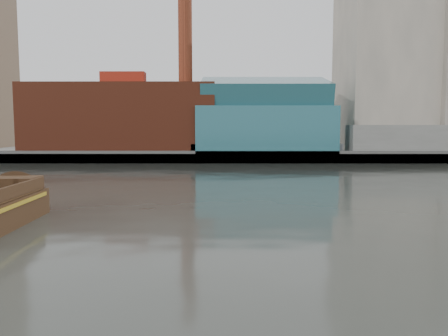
{
  "coord_description": "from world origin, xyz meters",
  "views": [
    {
      "loc": [
        1.24,
        -28.51,
        7.57
      ],
      "look_at": [
        1.12,
        9.43,
        4.0
      ],
      "focal_mm": 35.0,
      "sensor_mm": 36.0,
      "label": 1
    }
  ],
  "objects": [
    {
      "name": "promenade_far",
      "position": [
        0.0,
        92.0,
        1.0
      ],
      "size": [
        220.0,
        60.0,
        2.0
      ],
      "primitive_type": "cube",
      "color": "slate",
      "rests_on": "ground"
    },
    {
      "name": "seawall",
      "position": [
        0.0,
        62.5,
        1.3
      ],
      "size": [
        220.0,
        1.0,
        2.6
      ],
      "primitive_type": "cube",
      "color": "#4C4C49",
      "rests_on": "ground"
    },
    {
      "name": "skyline",
      "position": [
        5.21,
        84.56,
        24.55
      ],
      "size": [
        149.0,
        45.0,
        62.0
      ],
      "color": "brown",
      "rests_on": "promenade_far"
    },
    {
      "name": "ground",
      "position": [
        0.0,
        0.0,
        0.0
      ],
      "size": [
        400.0,
        400.0,
        0.0
      ],
      "primitive_type": "plane",
      "color": "#2D302A",
      "rests_on": "ground"
    }
  ]
}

